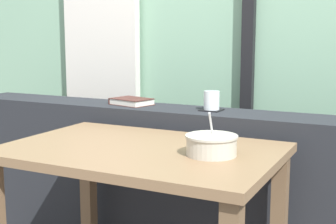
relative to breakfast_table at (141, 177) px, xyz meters
name	(u,v)px	position (x,y,z in m)	size (l,w,h in m)	color
curtain_left_panel	(101,22)	(-0.94, 1.12, 0.64)	(0.56, 0.06, 2.50)	silver
window_divider_post	(249,11)	(0.07, 1.15, 0.69)	(0.07, 0.05, 2.60)	black
dark_console_ledge	(199,189)	(0.02, 0.56, -0.21)	(2.80, 0.28, 0.80)	#23262B
breakfast_table	(141,177)	(0.00, 0.00, 0.00)	(1.05, 0.70, 0.73)	brown
coaster_square	(211,110)	(0.07, 0.57, 0.19)	(0.10, 0.10, 0.01)	black
juice_glass	(212,101)	(0.07, 0.57, 0.24)	(0.08, 0.08, 0.09)	white
closed_book	(131,101)	(-0.38, 0.57, 0.21)	(0.23, 0.19, 0.03)	#47231E
soup_bowl	(211,145)	(0.29, 0.00, 0.16)	(0.19, 0.19, 0.16)	#BCB7A8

